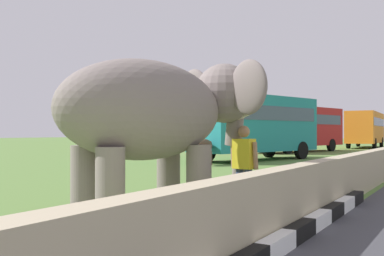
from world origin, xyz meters
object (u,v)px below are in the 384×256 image
at_px(person_handler, 244,163).
at_px(cow_near, 204,147).
at_px(bus_red, 298,125).
at_px(bus_orange, 366,127).
at_px(bus_teal, 256,122).
at_px(elephant, 161,113).

xyz_separation_m(person_handler, cow_near, (9.70, 6.62, -0.06)).
distance_m(bus_red, bus_orange, 13.22).
relative_size(bus_red, bus_orange, 1.03).
bearing_deg(bus_teal, elephant, -161.87).
height_order(bus_teal, bus_red, same).
bearing_deg(bus_teal, bus_red, 6.81).
height_order(person_handler, bus_orange, bus_orange).
relative_size(bus_teal, cow_near, 4.49).
bearing_deg(elephant, cow_near, 27.14).
xyz_separation_m(elephant, bus_teal, (16.11, 5.27, 0.22)).
bearing_deg(cow_near, elephant, -152.86).
xyz_separation_m(bus_teal, cow_near, (-4.84, 0.50, -1.21)).
distance_m(bus_red, cow_near, 15.84).
bearing_deg(cow_near, bus_teal, -5.88).
height_order(elephant, person_handler, elephant).
bearing_deg(bus_teal, cow_near, 174.12).
bearing_deg(bus_red, elephant, -166.32).
bearing_deg(cow_near, bus_red, 2.93).
xyz_separation_m(elephant, bus_red, (27.03, 6.58, 0.22)).
distance_m(elephant, bus_red, 27.82).
bearing_deg(elephant, bus_orange, 5.61).
relative_size(elephant, bus_teal, 0.47).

